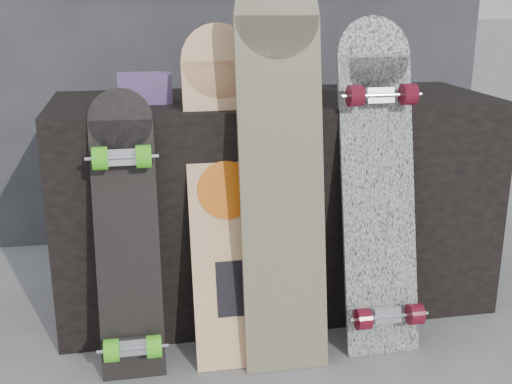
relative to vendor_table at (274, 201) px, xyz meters
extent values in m
plane|color=slate|center=(0.00, -0.50, -0.40)|extent=(60.00, 60.00, 0.00)
cube|color=black|center=(0.00, 0.00, 0.00)|extent=(1.60, 0.60, 0.80)
cube|color=#333339|center=(0.00, 0.85, 0.70)|extent=(2.40, 0.20, 2.20)
cube|color=#4E3C7C|center=(-0.47, -0.04, 0.45)|extent=(0.18, 0.12, 0.10)
cube|color=#4E3C7C|center=(0.42, 0.09, 0.46)|extent=(0.14, 0.14, 0.12)
cube|color=#D1B78C|center=(0.03, 0.12, 0.43)|extent=(0.22, 0.10, 0.06)
cube|color=beige|center=(-0.23, -0.34, 0.08)|extent=(0.25, 0.31, 0.96)
cylinder|color=beige|center=(-0.23, -0.20, 0.55)|extent=(0.25, 0.09, 0.24)
cylinder|color=orange|center=(-0.23, -0.33, 0.15)|extent=(0.19, 0.06, 0.18)
cube|color=black|center=(-0.23, -0.42, -0.15)|extent=(0.10, 0.06, 0.17)
cube|color=#C1B483|center=(-0.07, -0.42, 0.15)|extent=(0.27, 0.23, 1.10)
cylinder|color=#C1B483|center=(-0.07, -0.32, 0.70)|extent=(0.27, 0.07, 0.27)
cube|color=white|center=(0.28, -0.37, 0.09)|extent=(0.25, 0.25, 0.97)
cylinder|color=white|center=(0.28, -0.25, 0.57)|extent=(0.25, 0.08, 0.25)
cube|color=silver|center=(0.28, -0.50, -0.25)|extent=(0.09, 0.04, 0.06)
cylinder|color=maroon|center=(0.19, -0.52, -0.25)|extent=(0.04, 0.07, 0.07)
cylinder|color=maroon|center=(0.36, -0.52, -0.25)|extent=(0.05, 0.07, 0.07)
cube|color=silver|center=(0.28, -0.33, 0.45)|extent=(0.09, 0.04, 0.06)
cylinder|color=maroon|center=(0.19, -0.35, 0.45)|extent=(0.04, 0.07, 0.07)
cylinder|color=maroon|center=(0.36, -0.35, 0.45)|extent=(0.05, 0.07, 0.07)
cube|color=black|center=(-0.55, -0.39, -0.01)|extent=(0.20, 0.20, 0.79)
cylinder|color=black|center=(-0.55, -0.30, 0.39)|extent=(0.20, 0.06, 0.20)
cube|color=silver|center=(-0.55, -0.50, -0.28)|extent=(0.09, 0.04, 0.06)
cylinder|color=#50E520|center=(-0.61, -0.52, -0.28)|extent=(0.04, 0.07, 0.07)
cylinder|color=#50E520|center=(-0.49, -0.52, -0.28)|extent=(0.04, 0.07, 0.07)
cube|color=silver|center=(-0.55, -0.37, 0.29)|extent=(0.09, 0.04, 0.06)
cylinder|color=#50E520|center=(-0.61, -0.39, 0.29)|extent=(0.04, 0.07, 0.07)
cylinder|color=#50E520|center=(-0.49, -0.39, 0.29)|extent=(0.04, 0.07, 0.07)
camera|label=1|loc=(-0.51, -2.29, 0.75)|focal=45.00mm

